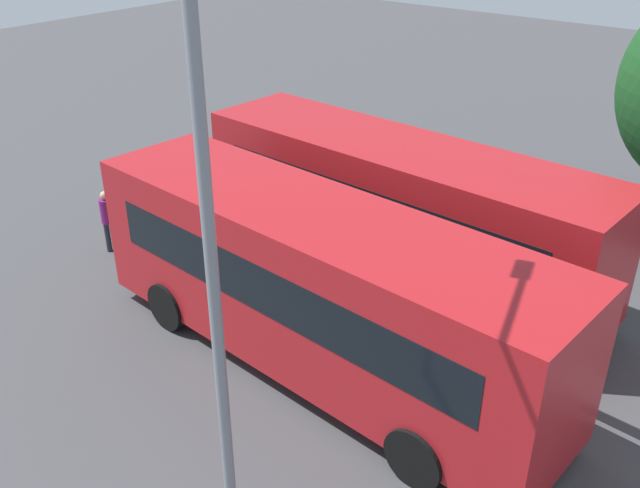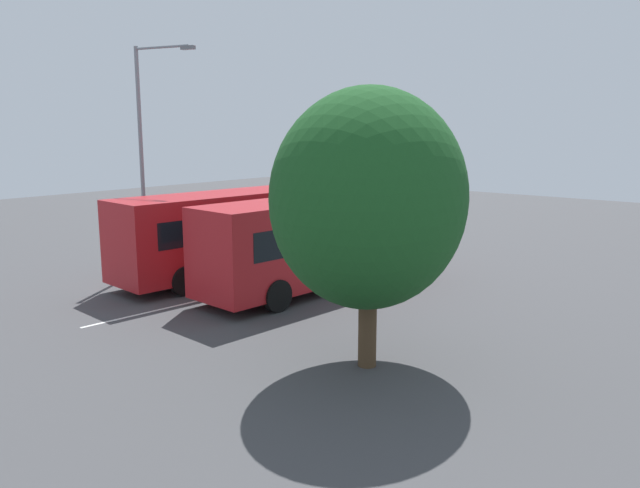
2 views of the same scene
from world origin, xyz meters
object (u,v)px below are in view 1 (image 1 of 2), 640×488
(bus_far_left, at_px, (398,207))
(street_lamp, at_px, (219,205))
(bus_center_left, at_px, (316,284))
(pedestrian, at_px, (108,216))

(bus_far_left, relative_size, street_lamp, 1.13)
(bus_far_left, bearing_deg, bus_center_left, 103.23)
(bus_center_left, xyz_separation_m, pedestrian, (6.92, -0.43, -0.85))
(bus_far_left, distance_m, bus_center_left, 3.80)
(pedestrian, height_order, street_lamp, street_lamp)
(pedestrian, xyz_separation_m, street_lamp, (-8.32, 3.96, 4.09))
(bus_far_left, xyz_separation_m, pedestrian, (6.29, 3.31, -0.85))
(pedestrian, relative_size, street_lamp, 0.18)
(street_lamp, bearing_deg, bus_far_left, 0.63)
(bus_center_left, distance_m, pedestrian, 6.98)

